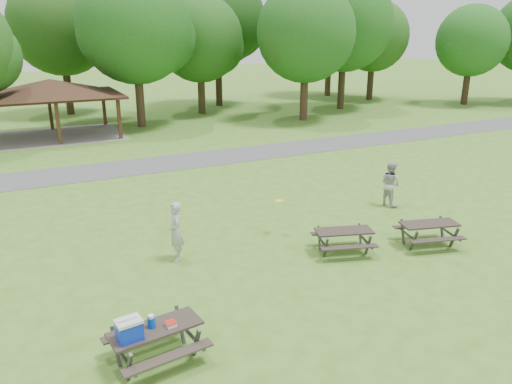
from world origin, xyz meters
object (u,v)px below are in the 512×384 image
object	(u,v)px
picnic_table_middle	(344,235)
frisbee_catcher	(390,184)
picnic_table_near	(147,333)
frisbee_thrower	(176,231)

from	to	relation	value
picnic_table_middle	frisbee_catcher	distance (m)	5.19
picnic_table_near	picnic_table_middle	world-z (taller)	picnic_table_near
frisbee_catcher	picnic_table_near	bearing A→B (deg)	107.28
picnic_table_middle	frisbee_thrower	bearing A→B (deg)	159.53
picnic_table_middle	frisbee_catcher	size ratio (longest dim) A/B	1.19
picnic_table_near	frisbee_thrower	world-z (taller)	frisbee_thrower
picnic_table_middle	frisbee_catcher	bearing A→B (deg)	33.61
frisbee_thrower	picnic_table_near	bearing A→B (deg)	-17.14
picnic_table_middle	frisbee_catcher	xyz separation A→B (m)	(4.32, 2.87, 0.33)
frisbee_thrower	frisbee_catcher	distance (m)	9.36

